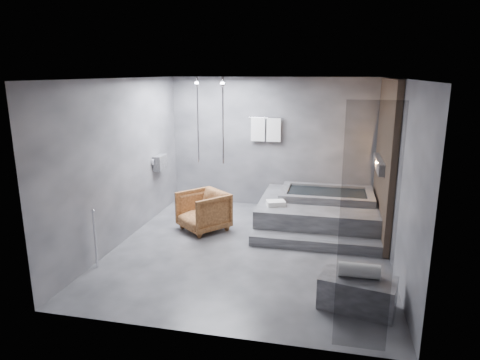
# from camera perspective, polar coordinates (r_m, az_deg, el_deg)

# --- Properties ---
(room) EXTENTS (5.00, 5.04, 2.82)m
(room) POSITION_cam_1_polar(r_m,az_deg,el_deg) (6.99, 5.06, 4.56)
(room) COLOR #323235
(room) RESTS_ON ground
(tub_deck) EXTENTS (2.20, 2.00, 0.50)m
(tub_deck) POSITION_cam_1_polar(r_m,az_deg,el_deg) (8.48, 10.33, -4.23)
(tub_deck) COLOR #38383A
(tub_deck) RESTS_ON ground
(tub_step) EXTENTS (2.20, 0.36, 0.18)m
(tub_step) POSITION_cam_1_polar(r_m,az_deg,el_deg) (7.42, 9.88, -8.23)
(tub_step) COLOR #38383A
(tub_step) RESTS_ON ground
(concrete_bench) EXTENTS (1.00, 0.69, 0.41)m
(concrete_bench) POSITION_cam_1_polar(r_m,az_deg,el_deg) (5.74, 15.37, -14.31)
(concrete_bench) COLOR #373739
(concrete_bench) RESTS_ON ground
(driftwood_chair) EXTENTS (1.12, 1.13, 0.74)m
(driftwood_chair) POSITION_cam_1_polar(r_m,az_deg,el_deg) (8.06, -4.91, -4.14)
(driftwood_chair) COLOR #4C2913
(driftwood_chair) RESTS_ON ground
(rolled_towel) EXTENTS (0.51, 0.19, 0.18)m
(rolled_towel) POSITION_cam_1_polar(r_m,az_deg,el_deg) (5.63, 15.60, -11.54)
(rolled_towel) COLOR white
(rolled_towel) RESTS_ON concrete_bench
(deck_towel) EXTENTS (0.40, 0.35, 0.09)m
(deck_towel) POSITION_cam_1_polar(r_m,az_deg,el_deg) (7.93, 4.80, -3.09)
(deck_towel) COLOR white
(deck_towel) RESTS_ON tub_deck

